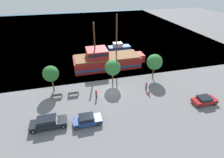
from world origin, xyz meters
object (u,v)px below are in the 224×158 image
parked_car_curb_rear (204,100)px  pedestrian_walking_near (146,86)px  parked_car_curb_front (87,120)px  bench_promenade_east (73,94)px  pirate_ship (106,60)px  moored_boat_dockside (119,47)px  fire_hydrant (149,93)px  pedestrian_walking_far (96,94)px  bench_promenade_west (57,95)px  parked_car_curb_mid (48,122)px

parked_car_curb_rear → pedestrian_walking_near: size_ratio=2.42×
parked_car_curb_front → bench_promenade_east: bearing=101.6°
parked_car_curb_rear → bench_promenade_east: (-20.59, 7.44, -0.21)m
pirate_ship → moored_boat_dockside: size_ratio=2.59×
parked_car_curb_front → fire_hydrant: size_ratio=5.21×
moored_boat_dockside → parked_car_curb_rear: 27.63m
pedestrian_walking_near → pedestrian_walking_far: (-9.33, -0.37, 0.02)m
fire_hydrant → bench_promenade_east: bench_promenade_east is taller
moored_boat_dockside → parked_car_curb_front: moored_boat_dockside is taller
bench_promenade_west → pedestrian_walking_far: 6.77m
pedestrian_walking_far → parked_car_curb_rear: bearing=-19.0°
parked_car_curb_rear → fire_hydrant: size_ratio=5.07×
moored_boat_dockside → bench_promenade_west: size_ratio=3.56×
pedestrian_walking_near → pedestrian_walking_far: 9.34m
moored_boat_dockside → bench_promenade_east: (-13.88, -19.37, -0.31)m
moored_boat_dockside → parked_car_curb_rear: moored_boat_dockside is taller
fire_hydrant → pedestrian_walking_far: bearing=171.5°
parked_car_curb_mid → bench_promenade_west: parked_car_curb_mid is taller
pirate_ship → bench_promenade_west: bearing=-138.8°
pedestrian_walking_near → pedestrian_walking_far: bearing=-177.7°
parked_car_curb_front → fire_hydrant: (11.40, 4.28, -0.27)m
parked_car_curb_front → pedestrian_walking_far: (2.27, 5.63, 0.14)m
bench_promenade_west → pedestrian_walking_near: 15.92m
pirate_ship → pedestrian_walking_near: size_ratio=10.03×
parked_car_curb_front → pedestrian_walking_near: (11.60, 6.00, 0.13)m
parked_car_curb_front → moored_boat_dockside: bearing=65.1°
pirate_ship → pedestrian_walking_near: pirate_ship is taller
moored_boat_dockside → fire_hydrant: (-0.99, -22.37, -0.34)m
parked_car_curb_mid → pedestrian_walking_near: pedestrian_walking_near is taller
pedestrian_walking_far → pedestrian_walking_near: bearing=2.3°
pirate_ship → parked_car_curb_rear: size_ratio=4.14×
moored_boat_dockside → pedestrian_walking_near: size_ratio=3.87×
pirate_ship → pedestrian_walking_near: bearing=-64.8°
pedestrian_walking_near → bench_promenade_west: bearing=175.0°
parked_car_curb_mid → bench_promenade_west: bearing=81.4°
pedestrian_walking_near → parked_car_curb_front: bearing=-152.6°
moored_boat_dockside → bench_promenade_east: bearing=-125.6°
fire_hydrant → bench_promenade_east: size_ratio=0.42×
parked_car_curb_mid → pedestrian_walking_far: (7.54, 4.91, 0.05)m
pedestrian_walking_far → bench_promenade_west: bearing=165.0°
pirate_ship → bench_promenade_east: 12.52m
parked_car_curb_rear → pedestrian_walking_far: pedestrian_walking_far is taller
parked_car_curb_rear → bench_promenade_east: bearing=160.1°
parked_car_curb_mid → parked_car_curb_rear: size_ratio=1.26×
fire_hydrant → bench_promenade_east: (-12.90, 3.00, 0.03)m
parked_car_curb_mid → parked_car_curb_rear: (24.36, -0.89, -0.11)m
parked_car_curb_mid → pedestrian_walking_far: bearing=33.0°
parked_car_curb_front → parked_car_curb_rear: 19.09m
parked_car_curb_front → parked_car_curb_mid: parked_car_curb_mid is taller
pedestrian_walking_near → pedestrian_walking_far: pedestrian_walking_far is taller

